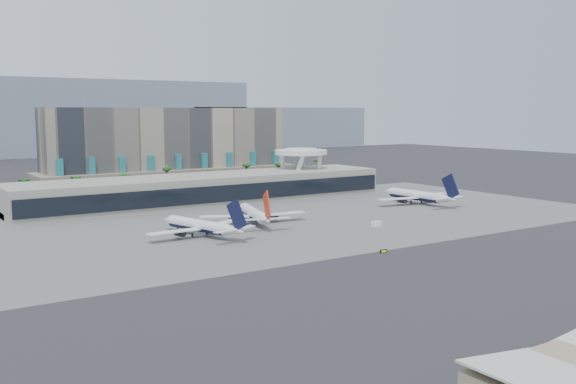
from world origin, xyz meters
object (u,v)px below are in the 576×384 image
airliner_right (418,195)px  service_vehicle_a (198,233)px  airliner_left (201,226)px  airliner_centre (254,214)px  taxiway_sign (384,251)px  service_vehicle_b (377,224)px

airliner_right → service_vehicle_a: 112.28m
airliner_left → airliner_centre: (26.42, 11.06, 0.09)m
airliner_centre → taxiway_sign: 62.59m
airliner_centre → taxiway_sign: bearing=-68.5°
taxiway_sign → airliner_centre: bearing=104.8°
airliner_left → airliner_centre: bearing=7.6°
airliner_right → service_vehicle_b: airliner_right is taller
airliner_left → airliner_right: 111.89m
service_vehicle_b → taxiway_sign: size_ratio=1.50×
airliner_left → airliner_right: airliner_right is taller
airliner_centre → airliner_right: size_ratio=0.93×
service_vehicle_a → taxiway_sign: size_ratio=1.82×
airliner_centre → airliner_right: bearing=18.5°
service_vehicle_a → taxiway_sign: 61.81m
service_vehicle_a → airliner_centre: bearing=37.3°
airliner_right → taxiway_sign: size_ratio=18.57×
airliner_left → service_vehicle_a: airliner_left is taller
airliner_left → service_vehicle_b: (59.17, -17.57, -2.57)m
airliner_left → service_vehicle_b: size_ratio=11.26×
airliner_left → taxiway_sign: 60.59m
service_vehicle_b → taxiway_sign: (-26.89, -33.61, -0.37)m
airliner_centre → service_vehicle_a: 28.79m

